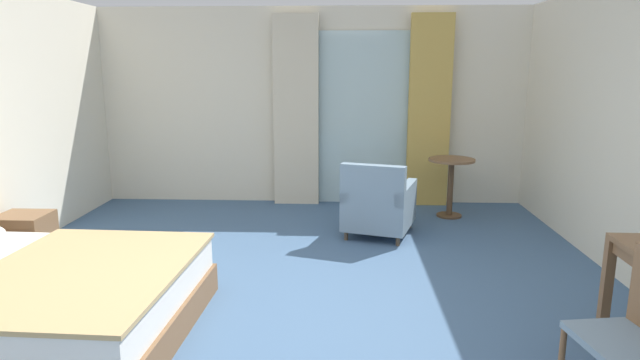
% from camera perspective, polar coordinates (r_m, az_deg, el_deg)
% --- Properties ---
extents(ground, '(6.31, 7.96, 0.10)m').
position_cam_1_polar(ground, '(4.02, -3.92, -15.88)').
color(ground, '#426084').
extents(wall_back, '(5.91, 0.12, 2.61)m').
position_cam_1_polar(wall_back, '(7.28, -0.84, 7.86)').
color(wall_back, silver).
rests_on(wall_back, ground).
extents(balcony_glass_door, '(1.31, 0.02, 2.29)m').
position_cam_1_polar(balcony_glass_door, '(7.20, 4.50, 6.54)').
color(balcony_glass_door, silver).
rests_on(balcony_glass_door, ground).
extents(curtain_panel_left, '(0.60, 0.10, 2.50)m').
position_cam_1_polar(curtain_panel_left, '(7.12, -2.59, 7.34)').
color(curtain_panel_left, beige).
rests_on(curtain_panel_left, ground).
extents(curtain_panel_right, '(0.55, 0.10, 2.50)m').
position_cam_1_polar(curtain_panel_right, '(7.18, 11.61, 7.15)').
color(curtain_panel_right, tan).
rests_on(curtain_panel_right, ground).
extents(bed, '(2.15, 1.83, 0.97)m').
position_cam_1_polar(bed, '(4.25, -28.81, -11.13)').
color(bed, brown).
rests_on(bed, ground).
extents(nightstand, '(0.45, 0.41, 0.49)m').
position_cam_1_polar(nightstand, '(5.74, -29.01, -5.57)').
color(nightstand, brown).
rests_on(nightstand, ground).
extents(desk_chair, '(0.48, 0.50, 0.89)m').
position_cam_1_polar(desk_chair, '(3.33, 30.77, -13.40)').
color(desk_chair, gray).
rests_on(desk_chair, ground).
extents(armchair_by_window, '(0.89, 0.96, 0.84)m').
position_cam_1_polar(armchair_by_window, '(5.89, 6.29, -2.71)').
color(armchair_by_window, gray).
rests_on(armchair_by_window, ground).
extents(round_cafe_table, '(0.56, 0.56, 0.73)m').
position_cam_1_polar(round_cafe_table, '(6.74, 13.85, 0.53)').
color(round_cafe_table, brown).
rests_on(round_cafe_table, ground).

